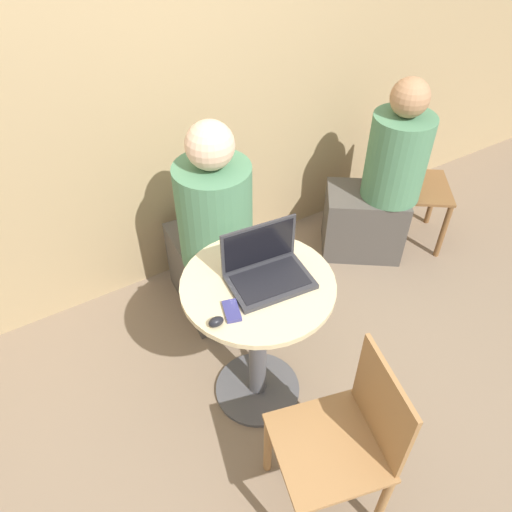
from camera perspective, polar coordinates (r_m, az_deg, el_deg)
The scene contains 10 objects.
ground_plane at distance 2.66m, azimuth 0.18°, elevation -14.98°, with size 12.00×12.00×0.00m, color #7F6B56.
back_wall at distance 2.60m, azimuth -12.95°, elevation 20.22°, with size 7.00×0.05×2.60m.
round_table at distance 2.24m, azimuth 0.21°, elevation -7.76°, with size 0.64×0.64×0.78m.
laptop at distance 2.03m, azimuth 1.20°, elevation -1.55°, with size 0.35×0.26×0.23m.
cell_phone at distance 1.93m, azimuth -2.79°, elevation -6.28°, with size 0.09×0.12×0.02m.
computer_mouse at distance 1.89m, azimuth -4.59°, elevation -7.51°, with size 0.06×0.04×0.04m.
chair_empty at distance 2.06m, azimuth 9.98°, elevation -20.16°, with size 0.49×0.49×0.82m.
person_seated at distance 2.66m, azimuth -5.01°, elevation 1.69°, with size 0.40×0.59×1.23m.
chair_background at distance 3.37m, azimuth 16.96°, elevation 7.65°, with size 0.56×0.56×0.79m.
person_background at distance 3.17m, azimuth 13.99°, elevation 7.53°, with size 0.60×0.56×1.18m.
Camera 1 is at (-0.75, -1.23, 2.23)m, focal length 35.00 mm.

